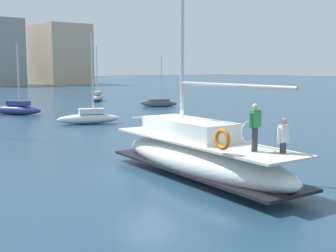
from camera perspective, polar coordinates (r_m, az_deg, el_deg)
The scene contains 6 objects.
ground_plane at distance 18.18m, azimuth -2.38°, elevation -5.95°, with size 400.00×400.00×0.00m, color navy.
main_sailboat at distance 17.28m, azimuth 3.93°, elevation -3.61°, with size 3.05×9.74×11.57m.
moored_sloop_near at distance 42.71m, azimuth -18.68°, elevation 2.09°, with size 3.89×5.08×6.32m.
moored_catamaran at distance 49.15m, azimuth -1.19°, elevation 3.05°, with size 4.21×3.23×5.51m.
moored_cutter_left at distance 34.30m, azimuth -9.97°, elevation 1.12°, with size 4.79×2.65×6.79m.
moored_ketch_distant at distance 58.22m, azimuth -8.88°, elevation 3.69°, with size 4.00×4.47×6.93m.
Camera 1 is at (-10.22, -14.44, 4.19)m, focal length 48.09 mm.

